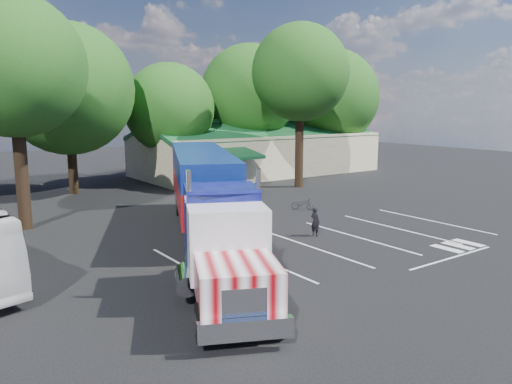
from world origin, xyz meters
TOP-DOWN VIEW (x-y plane):
  - ground at (0.00, 0.00)m, footprint 120.00×120.00m
  - event_hall at (13.74, 17.81)m, footprint 24.20×14.12m
  - tree_row_c at (-5.00, 16.20)m, footprint 10.00×10.00m
  - tree_row_d at (4.00, 17.50)m, footprint 8.00×8.00m
  - tree_row_e at (13.00, 18.00)m, footprint 9.60×9.60m
  - tree_row_f at (23.00, 16.80)m, footprint 10.40×10.40m
  - tree_near_left at (-10.50, 6.00)m, footprint 7.60×7.60m
  - tree_near_right at (11.50, 8.50)m, footprint 8.00×8.00m
  - semi_truck at (-3.60, -2.13)m, footprint 11.51×20.89m
  - woman at (1.60, -4.49)m, footprint 0.43×0.60m
  - bicycle at (5.50, 1.00)m, footprint 1.39×1.52m
  - silver_sedan at (5.00, 10.50)m, footprint 4.33×2.52m

SIDE VIEW (x-z plane):
  - ground at x=0.00m, z-range 0.00..0.00m
  - bicycle at x=5.50m, z-range 0.00..0.81m
  - silver_sedan at x=5.00m, z-range 0.00..1.35m
  - woman at x=1.60m, z-range 0.00..1.53m
  - event_hall at x=13.74m, z-range -0.56..4.99m
  - semi_truck at x=-3.60m, z-range 0.30..4.87m
  - tree_row_d at x=4.00m, z-range 1.28..11.88m
  - tree_row_f at x=23.00m, z-range 1.29..14.29m
  - tree_row_c at x=-5.00m, z-range 1.51..14.56m
  - tree_row_e at x=13.00m, z-range 1.64..14.54m
  - tree_near_left at x=-10.50m, z-range 2.49..15.14m
  - tree_near_right at x=11.50m, z-range 2.71..16.21m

